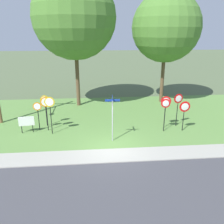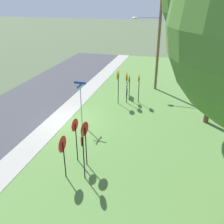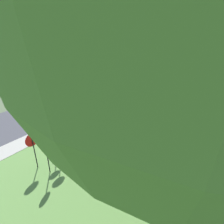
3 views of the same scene
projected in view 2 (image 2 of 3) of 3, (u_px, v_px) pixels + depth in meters
name	position (u px, v px, depth m)	size (l,w,h in m)	color
ground_plane	(68.00, 122.00, 17.96)	(160.00, 160.00, 0.00)	#4C5B3D
road_asphalt	(9.00, 114.00, 19.09)	(44.00, 6.40, 0.01)	#3D3D42
sidewalk_strip	(58.00, 120.00, 18.13)	(44.00, 1.60, 0.06)	#99968C
grass_median	(152.00, 132.00, 16.53)	(44.00, 12.00, 0.04)	#567F3D
stop_sign_near_left	(118.00, 80.00, 20.00)	(0.72, 0.10, 2.78)	black
stop_sign_near_right	(127.00, 81.00, 20.24)	(0.74, 0.11, 2.61)	black
stop_sign_far_left	(129.00, 82.00, 20.92)	(0.61, 0.10, 2.20)	black
stop_sign_far_center	(139.00, 82.00, 20.28)	(0.67, 0.10, 2.47)	black
yield_sign_near_left	(85.00, 133.00, 12.61)	(0.75, 0.16, 2.52)	black
yield_sign_near_right	(75.00, 130.00, 12.96)	(0.67, 0.12, 2.50)	black
yield_sign_far_left	(82.00, 144.00, 11.60)	(0.74, 0.17, 2.60)	black
yield_sign_far_right	(63.00, 148.00, 11.79)	(0.80, 0.10, 2.29)	black
street_name_post	(81.00, 100.00, 16.71)	(0.96, 0.82, 3.10)	#9EA0A8
utility_pole	(157.00, 37.00, 22.17)	(2.10, 2.59, 8.87)	brown
notice_board	(127.00, 87.00, 22.01)	(1.10, 0.16, 1.25)	black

